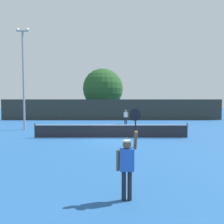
% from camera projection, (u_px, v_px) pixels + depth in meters
% --- Properties ---
extents(ground_plane, '(120.00, 120.00, 0.00)m').
position_uv_depth(ground_plane, '(110.00, 138.00, 15.43)').
color(ground_plane, '#235693').
extents(tennis_net, '(11.11, 0.08, 1.07)m').
position_uv_depth(tennis_net, '(110.00, 131.00, 15.40)').
color(tennis_net, '#232328').
rests_on(tennis_net, ground).
extents(perimeter_fence, '(30.83, 0.12, 2.88)m').
position_uv_depth(perimeter_fence, '(111.00, 110.00, 29.76)').
color(perimeter_fence, '#2D332D').
rests_on(perimeter_fence, ground).
extents(player_serving, '(0.68, 0.39, 2.48)m').
position_uv_depth(player_serving, '(127.00, 160.00, 5.71)').
color(player_serving, blue).
rests_on(player_serving, ground).
extents(player_receiving, '(0.57, 0.24, 1.61)m').
position_uv_depth(player_receiving, '(125.00, 116.00, 24.41)').
color(player_receiving, white).
rests_on(player_receiving, ground).
extents(tennis_ball, '(0.07, 0.07, 0.07)m').
position_uv_depth(tennis_ball, '(126.00, 138.00, 15.31)').
color(tennis_ball, '#CCE033').
rests_on(tennis_ball, ground).
extents(light_pole, '(1.18, 0.28, 9.28)m').
position_uv_depth(light_pole, '(23.00, 73.00, 19.48)').
color(light_pole, gray).
rests_on(light_pole, ground).
extents(large_tree, '(6.62, 6.62, 7.98)m').
position_uv_depth(large_tree, '(102.00, 89.00, 35.19)').
color(large_tree, brown).
rests_on(large_tree, ground).
extents(parked_car_near, '(2.06, 4.27, 1.69)m').
position_uv_depth(parked_car_near, '(63.00, 111.00, 38.03)').
color(parked_car_near, '#B7B7BC').
rests_on(parked_car_near, ground).
extents(parked_car_mid, '(2.25, 4.35, 1.69)m').
position_uv_depth(parked_car_mid, '(96.00, 111.00, 38.26)').
color(parked_car_mid, '#B7B7BC').
rests_on(parked_car_mid, ground).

